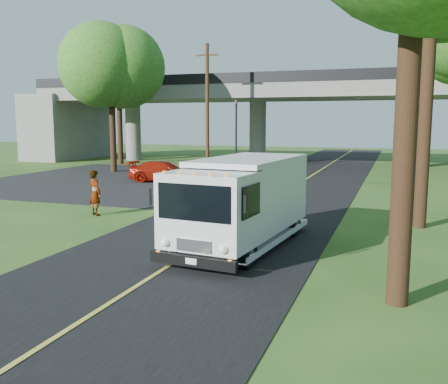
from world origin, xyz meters
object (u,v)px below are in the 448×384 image
at_px(traffic_signal, 236,127).
at_px(utility_pole, 207,107).
at_px(step_van, 242,200).
at_px(red_sedan, 164,172).
at_px(tree_left_far, 120,75).
at_px(pedestrian, 95,193).
at_px(tree_left_lot, 112,59).

bearing_deg(traffic_signal, utility_pole, -126.87).
relative_size(utility_pole, step_van, 1.41).
bearing_deg(red_sedan, tree_left_far, 34.11).
height_order(red_sedan, pedestrian, pedestrian).
bearing_deg(tree_left_lot, tree_left_far, 116.57).
bearing_deg(step_van, traffic_signal, 114.13).
xyz_separation_m(tree_left_lot, red_sedan, (5.89, -4.07, -7.28)).
bearing_deg(red_sedan, traffic_signal, -20.37).
distance_m(red_sedan, pedestrian, 10.78).
bearing_deg(red_sedan, pedestrian, -175.68).
bearing_deg(tree_left_lot, utility_pole, 18.97).
bearing_deg(step_van, utility_pole, 119.62).
height_order(step_van, pedestrian, step_van).
distance_m(tree_left_far, step_van, 30.16).
height_order(tree_left_lot, red_sedan, tree_left_lot).
xyz_separation_m(tree_left_lot, tree_left_far, (-3.00, 6.00, -0.45)).
distance_m(utility_pole, tree_left_lot, 7.43).
xyz_separation_m(traffic_signal, utility_pole, (-1.50, -2.00, 1.40)).
height_order(utility_pole, tree_left_far, tree_left_far).
distance_m(traffic_signal, utility_pole, 2.86).
height_order(tree_left_far, red_sedan, tree_left_far).
distance_m(utility_pole, step_van, 21.69).
bearing_deg(red_sedan, tree_left_lot, 48.02).
xyz_separation_m(tree_left_far, red_sedan, (8.89, -10.07, -6.83)).
bearing_deg(traffic_signal, step_van, -71.70).
bearing_deg(pedestrian, step_van, -174.11).
bearing_deg(pedestrian, red_sedan, -50.02).
bearing_deg(tree_left_lot, traffic_signal, 28.11).
bearing_deg(tree_left_far, tree_left_lot, -63.43).
xyz_separation_m(step_van, red_sedan, (-9.07, 13.40, -0.79)).
height_order(utility_pole, pedestrian, utility_pole).
distance_m(traffic_signal, tree_left_lot, 10.01).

